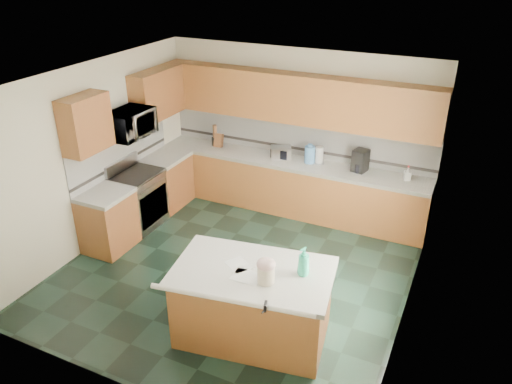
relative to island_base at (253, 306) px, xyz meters
The scene contains 52 objects.
floor 1.37m from the island_base, 126.04° to the left, with size 4.60×4.60×0.00m, color black.
ceiling 2.61m from the island_base, 126.04° to the left, with size 4.60×4.60×0.00m, color white.
wall_back 3.57m from the island_base, 102.76° to the left, with size 4.60×0.04×2.70m, color #EFE7CA.
wall_front 1.74m from the island_base, 120.98° to the right, with size 4.60×0.04×2.70m, color #EFE7CA.
wall_left 3.38m from the island_base, 161.21° to the left, with size 0.04×4.60×2.70m, color #EFE7CA.
wall_right 2.09m from the island_base, 33.97° to the left, with size 0.04×4.60×2.70m, color #EFE7CA.
back_base_cab 3.14m from the island_base, 104.05° to the left, with size 4.60×0.60×0.86m, color #4D2814.
back_countertop 3.18m from the island_base, 104.05° to the left, with size 4.60×0.64×0.06m, color white.
back_upper_cab 3.61m from the island_base, 103.48° to the left, with size 4.60×0.33×0.78m, color #4D2814.
back_backsplash 3.52m from the island_base, 102.88° to the left, with size 4.60×0.02×0.63m, color silver.
back_accent_band 3.47m from the island_base, 102.90° to the left, with size 4.60×0.01×0.05m, color black.
left_base_cab_rear 3.62m from the island_base, 139.75° to the left, with size 0.60×0.82×0.86m, color #4D2814.
left_counter_rear 3.65m from the island_base, 139.75° to the left, with size 0.64×0.82×0.06m, color white.
left_base_cab_front 2.88m from the island_base, 163.68° to the left, with size 0.60×0.72×0.86m, color #4D2814.
left_counter_front 2.92m from the island_base, 163.68° to the left, with size 0.64×0.72×0.06m, color white.
left_backsplash 3.54m from the island_base, 152.34° to the left, with size 0.02×2.30×0.63m, color silver.
left_accent_band 3.49m from the island_base, 152.30° to the left, with size 0.01×2.30×0.05m, color black.
left_upper_cab_rear 4.10m from the island_base, 139.52° to the left, with size 0.33×1.09×0.78m, color #4D2814.
left_upper_cab_front 3.37m from the island_base, 164.41° to the left, with size 0.33×0.72×0.78m, color #4D2814.
range_body 3.17m from the island_base, 150.73° to the left, with size 0.60×0.76×0.88m, color #B7B7BC.
range_oven_door 2.92m from the island_base, 147.94° to the left, with size 0.02×0.68×0.55m, color black.
range_cooktop 3.20m from the island_base, 150.73° to the left, with size 0.62×0.78×0.04m, color black.
range_handle 2.91m from the island_base, 147.63° to the left, with size 0.02×0.02×0.66m, color #B7B7BC.
range_backguard 3.45m from the island_base, 152.87° to the left, with size 0.06×0.76×0.18m, color #B7B7BC.
microwave 3.42m from the island_base, 150.73° to the left, with size 0.73×0.50×0.41m, color #B7B7BC.
island_base is the anchor object (origin of this frame).
island_top 0.46m from the island_base, ahead, with size 1.77×1.05×0.06m, color white.
island_bullnose 0.70m from the island_base, 90.00° to the right, with size 0.06×0.06×1.77m, color white.
treat_jar 0.64m from the island_base, 30.24° to the right, with size 0.19×0.19×0.19m, color beige.
treat_jar_lid 0.76m from the island_base, 30.24° to the right, with size 0.21×0.21×0.13m, color beige.
treat_jar_knob 0.80m from the island_base, 30.24° to the right, with size 0.02×0.02×0.07m, color tan.
treat_jar_knob_end_l 0.79m from the island_base, 34.62° to the right, with size 0.04×0.04×0.04m, color tan.
treat_jar_knob_end_r 0.81m from the island_base, 26.78° to the right, with size 0.04×0.04×0.04m, color tan.
soap_bottle_island 0.86m from the island_base, 17.36° to the left, with size 0.13×0.13×0.34m, color #1FA17B.
paper_sheet_a 0.51m from the island_base, 93.67° to the right, with size 0.32×0.24×0.00m, color white.
paper_sheet_b 0.53m from the island_base, behind, with size 0.28×0.21×0.00m, color white.
clamp_body 0.81m from the island_base, 53.05° to the right, with size 0.03×0.09×0.08m, color black.
clamp_handle 0.83m from the island_base, 55.88° to the right, with size 0.01×0.01×0.06m, color black.
knife_block 3.81m from the island_base, 124.50° to the left, with size 0.13×0.11×0.24m, color #472814.
utensil_crock 3.88m from the island_base, 125.37° to the left, with size 0.12×0.12×0.15m, color black.
utensil_bundle 3.91m from the island_base, 125.37° to the left, with size 0.07×0.07×0.23m, color #472814.
toaster_oven 3.29m from the island_base, 106.96° to the left, with size 0.33×0.23×0.19m, color #B7B7BC.
toaster_oven_door 3.19m from the island_base, 107.52° to the left, with size 0.29×0.01×0.15m, color black.
paper_towel 3.22m from the island_base, 95.35° to the left, with size 0.12×0.12×0.28m, color white.
paper_towel_base 3.20m from the island_base, 95.35° to the left, with size 0.19×0.19×0.01m, color #B7B7BC.
water_jug 3.20m from the island_base, 98.16° to the left, with size 0.17×0.17×0.28m, color #4F85C1.
water_jug_neck 3.24m from the island_base, 98.16° to the left, with size 0.08×0.08×0.04m, color #4F85C1.
coffee_maker 3.22m from the island_base, 83.04° to the left, with size 0.21×0.23×0.35m, color black.
coffee_carafe 3.15m from the island_base, 82.92° to the left, with size 0.15×0.15×0.15m, color black.
soap_bottle_back 3.35m from the island_base, 70.11° to the left, with size 0.09×0.10×0.21m, color white.
soap_back_cap 3.37m from the island_base, 70.11° to the left, with size 0.02×0.02×0.03m, color red.
window_light_proxy 2.05m from the island_base, 29.07° to the left, with size 0.02×1.40×1.10m, color white.
Camera 1 is at (2.71, -5.13, 4.15)m, focal length 35.00 mm.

